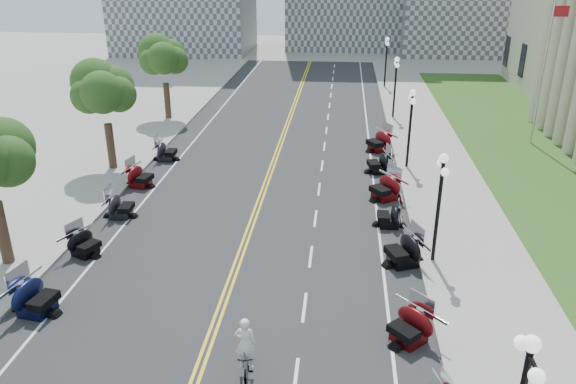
{
  "coord_description": "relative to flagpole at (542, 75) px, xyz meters",
  "views": [
    {
      "loc": [
        4.36,
        -18.25,
        12.55
      ],
      "look_at": [
        1.9,
        6.67,
        2.0
      ],
      "focal_mm": 35.0,
      "sensor_mm": 36.0,
      "label": 1
    }
  ],
  "objects": [
    {
      "name": "motorcycle_n_7",
      "position": [
        -11.09,
        -14.51,
        -4.35
      ],
      "size": [
        1.86,
        1.86,
        1.3
      ],
      "primitive_type": null,
      "rotation": [
        0.0,
        0.0,
        -1.57
      ],
      "color": "black",
      "rests_on": "road"
    },
    {
      "name": "lane_dash_5",
      "position": [
        -14.8,
        -26.0,
        -4.99
      ],
      "size": [
        0.12,
        2.0,
        0.0
      ],
      "primitive_type": "cube",
      "color": "white",
      "rests_on": "road"
    },
    {
      "name": "motorcycle_n_9",
      "position": [
        -11.23,
        -6.9,
        -4.28
      ],
      "size": [
        2.43,
        2.43,
        1.44
      ],
      "primitive_type": null,
      "rotation": [
        0.0,
        0.0,
        -1.36
      ],
      "color": "black",
      "rests_on": "road"
    },
    {
      "name": "lane_dash_9",
      "position": [
        -14.8,
        -10.0,
        -4.99
      ],
      "size": [
        0.12,
        2.0,
        0.0
      ],
      "primitive_type": "cube",
      "color": "white",
      "rests_on": "road"
    },
    {
      "name": "lane_dash_10",
      "position": [
        -14.8,
        -6.0,
        -4.99
      ],
      "size": [
        0.12,
        2.0,
        0.0
      ],
      "primitive_type": "cube",
      "color": "white",
      "rests_on": "road"
    },
    {
      "name": "motorcycle_n_10",
      "position": [
        -11.01,
        -2.62,
        -4.22
      ],
      "size": [
        3.06,
        3.06,
        1.55
      ],
      "primitive_type": null,
      "rotation": [
        0.0,
        0.0,
        -1.01
      ],
      "color": "#590A0C",
      "rests_on": "road"
    },
    {
      "name": "street_lamp_2",
      "position": [
        -9.4,
        -18.0,
        -2.4
      ],
      "size": [
        0.5,
        1.2,
        4.9
      ],
      "primitive_type": null,
      "color": "black",
      "rests_on": "sidewalk_north"
    },
    {
      "name": "lane_dash_13",
      "position": [
        -14.8,
        6.0,
        -4.99
      ],
      "size": [
        0.12,
        2.0,
        0.0
      ],
      "primitive_type": "cube",
      "color": "white",
      "rests_on": "road"
    },
    {
      "name": "street_lamp_4",
      "position": [
        -9.4,
        6.0,
        -2.4
      ],
      "size": [
        0.5,
        1.2,
        4.9
      ],
      "primitive_type": null,
      "color": "black",
      "rests_on": "sidewalk_north"
    },
    {
      "name": "lane_dash_14",
      "position": [
        -14.8,
        10.0,
        -4.99
      ],
      "size": [
        0.12,
        2.0,
        0.0
      ],
      "primitive_type": "cube",
      "color": "white",
      "rests_on": "road"
    },
    {
      "name": "motorcycle_s_6",
      "position": [
        -25.0,
        -18.82,
        -4.36
      ],
      "size": [
        2.39,
        2.39,
        1.27
      ],
      "primitive_type": null,
      "rotation": [
        0.0,
        0.0,
        1.16
      ],
      "color": "black",
      "rests_on": "road"
    },
    {
      "name": "tree_4",
      "position": [
        -28.0,
        4.0,
        -0.25
      ],
      "size": [
        4.8,
        4.8,
        9.2
      ],
      "primitive_type": null,
      "color": "#235619",
      "rests_on": "sidewalk_south"
    },
    {
      "name": "lawn",
      "position": [
        -0.5,
        -4.0,
        -4.95
      ],
      "size": [
        9.0,
        60.0,
        0.1
      ],
      "primitive_type": "cube",
      "color": "#356023",
      "rests_on": "ground"
    },
    {
      "name": "motorcycle_s_7",
      "position": [
        -24.89,
        -14.79,
        -4.33
      ],
      "size": [
        2.01,
        2.01,
        1.35
      ],
      "primitive_type": null,
      "rotation": [
        0.0,
        0.0,
        1.61
      ],
      "color": "black",
      "rests_on": "road"
    },
    {
      "name": "lane_dash_7",
      "position": [
        -14.8,
        -18.0,
        -4.99
      ],
      "size": [
        0.12,
        2.0,
        0.0
      ],
      "primitive_type": "cube",
      "color": "white",
      "rests_on": "road"
    },
    {
      "name": "ground",
      "position": [
        -18.0,
        -22.0,
        -5.0
      ],
      "size": [
        160.0,
        160.0,
        0.0
      ],
      "primitive_type": "plane",
      "color": "gray"
    },
    {
      "name": "cyclist_rider",
      "position": [
        -16.4,
        -26.04,
        -3.04
      ],
      "size": [
        0.69,
        0.45,
        1.88
      ],
      "primitive_type": "imported",
      "rotation": [
        0.0,
        0.0,
        3.14
      ],
      "color": "white",
      "rests_on": "bicycle"
    },
    {
      "name": "road",
      "position": [
        -18.0,
        -12.0,
        -5.0
      ],
      "size": [
        16.0,
        90.0,
        0.01
      ],
      "primitive_type": "cube",
      "color": "#333335",
      "rests_on": "ground"
    },
    {
      "name": "lane_dash_12",
      "position": [
        -14.8,
        2.0,
        -4.99
      ],
      "size": [
        0.12,
        2.0,
        0.0
      ],
      "primitive_type": "cube",
      "color": "white",
      "rests_on": "road"
    },
    {
      "name": "motorcycle_n_6",
      "position": [
        -10.73,
        -18.28,
        -4.25
      ],
      "size": [
        2.8,
        2.8,
        1.5
      ],
      "primitive_type": null,
      "rotation": [
        0.0,
        0.0,
        -1.18
      ],
      "color": "black",
      "rests_on": "road"
    },
    {
      "name": "lane_dash_8",
      "position": [
        -14.8,
        -14.0,
        -4.99
      ],
      "size": [
        0.12,
        2.0,
        0.0
      ],
      "primitive_type": "cube",
      "color": "white",
      "rests_on": "road"
    },
    {
      "name": "lane_dash_16",
      "position": [
        -14.8,
        18.0,
        -4.99
      ],
      "size": [
        0.12,
        2.0,
        0.0
      ],
      "primitive_type": "cube",
      "color": "white",
      "rests_on": "road"
    },
    {
      "name": "centerline_yellow_a",
      "position": [
        -18.12,
        -12.0,
        -4.99
      ],
      "size": [
        0.12,
        90.0,
        0.0
      ],
      "primitive_type": "cube",
      "color": "yellow",
      "rests_on": "road"
    },
    {
      "name": "lane_dash_17",
      "position": [
        -14.8,
        22.0,
        -4.99
      ],
      "size": [
        0.12,
        2.0,
        0.0
      ],
      "primitive_type": "cube",
      "color": "white",
      "rests_on": "road"
    },
    {
      "name": "lane_dash_18",
      "position": [
        -14.8,
        26.0,
        -4.99
      ],
      "size": [
        0.12,
        2.0,
        0.0
      ],
      "primitive_type": "cube",
      "color": "white",
      "rests_on": "road"
    },
    {
      "name": "sidewalk_south",
      "position": [
        -28.5,
        -12.0,
        -4.92
      ],
      "size": [
        5.0,
        90.0,
        0.15
      ],
      "primitive_type": "cube",
      "color": "#9E9991",
      "rests_on": "ground"
    },
    {
      "name": "tree_3",
      "position": [
        -28.0,
        -8.0,
        -0.25
      ],
      "size": [
        4.8,
        4.8,
        9.2
      ],
      "primitive_type": null,
      "color": "#235619",
      "rests_on": "sidewalk_south"
    },
    {
      "name": "lane_dash_15",
      "position": [
        -14.8,
        14.0,
        -4.99
      ],
      "size": [
        0.12,
        2.0,
        0.0
      ],
      "primitive_type": "cube",
      "color": "white",
      "rests_on": "road"
    },
    {
      "name": "motorcycle_s_8",
      "position": [
        -25.29,
        -10.61,
        -4.3
      ],
      "size": [
        2.32,
        2.32,
        1.4
      ],
      "primitive_type": null,
      "rotation": [
        0.0,
        0.0,
        1.39
      ],
      "color": "#590A0C",
      "rests_on": "road"
    },
    {
      "name": "motorcycle_s_9",
      "position": [
        -25.15,
        -5.94,
        -4.31
      ],
      "size": [
        2.0,
        2.0,
        1.37
      ],
      "primitive_type": null,
      "rotation": [
        0.0,
        0.0,
        1.59
      ],
      "color": "black",
      "rests_on": "road"
    },
    {
      "name": "lane_dash_19",
      "position": [
        -14.8,
        30.0,
        -4.99
      ],
      "size": [
        0.12,
        2.0,
        0.0
      ],
      "primitive_type": "cube",
      "color": "white",
      "rests_on": "road"
    },
    {
      "name": "street_lamp_3",
      "position": [
        -9.4,
        -6.0,
        -2.4
      ],
      "size": [
        0.5,
        1.2,
        4.9
      ],
      "primitive_type": null,
      "color": "black",
      "rests_on": "sidewalk_north"
    },
    {
      "name": "flagpole",
      "position": [
        0.0,
        0.0,
        0.0
      ],
      "size": [
        1.1,
        0.2,
        10.0
      ],
      "primitive_type": null,
      "color": "silver",
      "rests_on": "ground"
    },
    {
      "name": "edge_line_north",
      "position": [
        -11.6,
        -12.0,
        -4.99
      ],
      "size": [
        0.12,
        90.0,
        0.0
      ],
      "primitive_type": "cube",
      "color": "white",
      "rests_on": "road"
    },
    {
      "name": "motorcycle_n_5",
      "position": [
        -11.0,
        -23.69,
        -4.31
      ],
      "size": [
        2.78,
        2.78,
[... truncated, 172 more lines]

